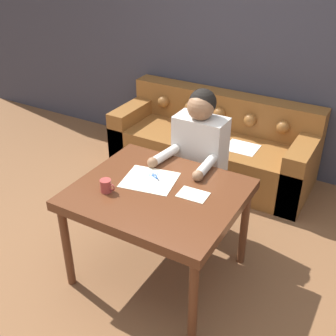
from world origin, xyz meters
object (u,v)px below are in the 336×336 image
scissors (156,178)px  mug (106,186)px  couch (213,146)px  person (199,163)px  dining_table (158,200)px

scissors → mug: size_ratio=1.81×
couch → person: size_ratio=1.64×
person → scissors: person is taller
scissors → mug: 0.37m
dining_table → couch: (-0.29, 1.57, -0.36)m
dining_table → couch: bearing=100.4°
person → couch: bearing=107.0°
person → mug: size_ratio=11.05×
couch → scissors: (0.20, -1.44, 0.44)m
couch → scissors: size_ratio=10.01×
couch → mug: size_ratio=18.14×
dining_table → couch: 1.64m
dining_table → mug: 0.36m
couch → person: 1.03m
couch → person: bearing=-73.0°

